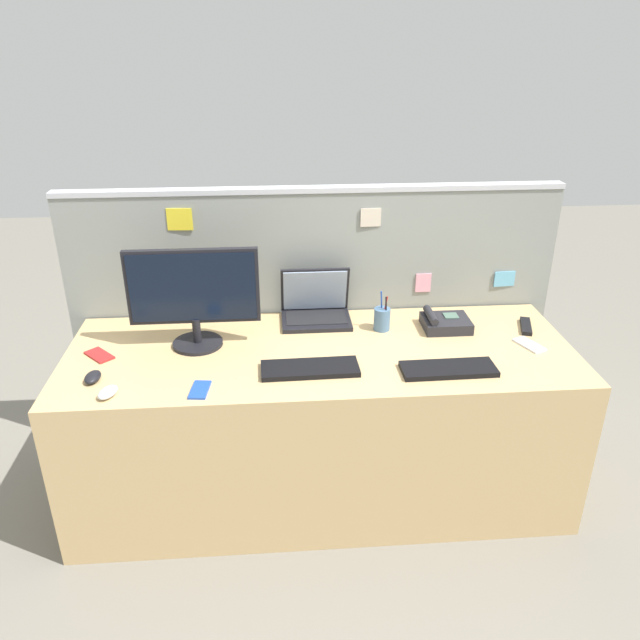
% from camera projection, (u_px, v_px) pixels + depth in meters
% --- Properties ---
extents(ground_plane, '(10.00, 10.00, 0.00)m').
position_uv_depth(ground_plane, '(321.00, 486.00, 3.03)').
color(ground_plane, slate).
extents(desk, '(2.21, 0.81, 0.75)m').
position_uv_depth(desk, '(321.00, 422.00, 2.87)').
color(desk, tan).
rests_on(desk, ground_plane).
extents(cubicle_divider, '(2.37, 0.08, 1.36)m').
position_uv_depth(cubicle_divider, '(314.00, 320.00, 3.14)').
color(cubicle_divider, gray).
rests_on(cubicle_divider, ground_plane).
extents(desktop_monitor, '(0.56, 0.22, 0.44)m').
position_uv_depth(desktop_monitor, '(194.00, 293.00, 2.66)').
color(desktop_monitor, black).
rests_on(desktop_monitor, desk).
extents(laptop, '(0.33, 0.24, 0.25)m').
position_uv_depth(laptop, '(316.00, 307.00, 2.97)').
color(laptop, black).
rests_on(laptop, desk).
extents(desk_phone, '(0.21, 0.18, 0.09)m').
position_uv_depth(desk_phone, '(445.00, 323.00, 2.89)').
color(desk_phone, '#232328').
rests_on(desk_phone, desk).
extents(keyboard_main, '(0.39, 0.15, 0.02)m').
position_uv_depth(keyboard_main, '(448.00, 369.00, 2.53)').
color(keyboard_main, black).
rests_on(keyboard_main, desk).
extents(keyboard_spare, '(0.40, 0.16, 0.02)m').
position_uv_depth(keyboard_spare, '(310.00, 369.00, 2.54)').
color(keyboard_spare, black).
rests_on(keyboard_spare, desk).
extents(computer_mouse_right_hand, '(0.07, 0.10, 0.03)m').
position_uv_depth(computer_mouse_right_hand, '(93.00, 377.00, 2.47)').
color(computer_mouse_right_hand, black).
rests_on(computer_mouse_right_hand, desk).
extents(computer_mouse_left_hand, '(0.09, 0.11, 0.03)m').
position_uv_depth(computer_mouse_left_hand, '(108.00, 392.00, 2.36)').
color(computer_mouse_left_hand, silver).
rests_on(computer_mouse_left_hand, desk).
extents(pen_cup, '(0.07, 0.07, 0.19)m').
position_uv_depth(pen_cup, '(382.00, 319.00, 2.87)').
color(pen_cup, '#4C7093').
rests_on(pen_cup, desk).
extents(cell_phone_white_slab, '(0.12, 0.16, 0.01)m').
position_uv_depth(cell_phone_white_slab, '(529.00, 345.00, 2.74)').
color(cell_phone_white_slab, silver).
rests_on(cell_phone_white_slab, desk).
extents(cell_phone_blue_case, '(0.08, 0.14, 0.01)m').
position_uv_depth(cell_phone_blue_case, '(200.00, 390.00, 2.40)').
color(cell_phone_blue_case, blue).
rests_on(cell_phone_blue_case, desk).
extents(cell_phone_red_case, '(0.15, 0.15, 0.01)m').
position_uv_depth(cell_phone_red_case, '(99.00, 355.00, 2.66)').
color(cell_phone_red_case, '#B22323').
rests_on(cell_phone_red_case, desk).
extents(tv_remote, '(0.09, 0.18, 0.02)m').
position_uv_depth(tv_remote, '(526.00, 326.00, 2.90)').
color(tv_remote, black).
rests_on(tv_remote, desk).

